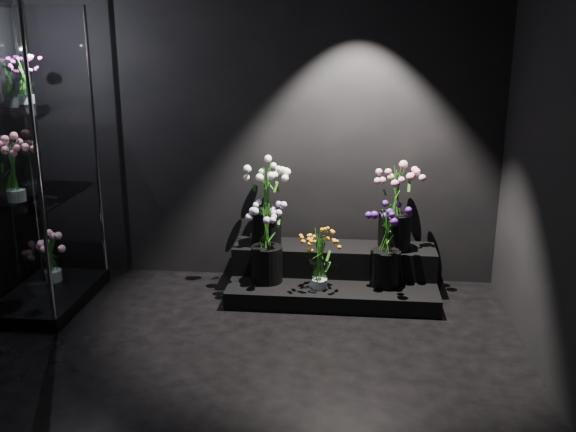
# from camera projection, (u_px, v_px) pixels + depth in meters

# --- Properties ---
(floor) EXTENTS (4.00, 4.00, 0.00)m
(floor) POSITION_uv_depth(u_px,v_px,m) (220.00, 394.00, 3.89)
(floor) COLOR black
(floor) RESTS_ON ground
(wall_back) EXTENTS (4.00, 0.00, 4.00)m
(wall_back) POSITION_uv_depth(u_px,v_px,m) (263.00, 120.00, 5.41)
(wall_back) COLOR black
(wall_back) RESTS_ON floor
(wall_front) EXTENTS (4.00, 0.00, 4.00)m
(wall_front) POSITION_uv_depth(u_px,v_px,m) (41.00, 336.00, 1.59)
(wall_front) COLOR black
(wall_front) RESTS_ON floor
(display_riser) EXTENTS (1.69, 0.75, 0.38)m
(display_riser) POSITION_uv_depth(u_px,v_px,m) (333.00, 274.00, 5.38)
(display_riser) COLOR black
(display_riser) RESTS_ON floor
(display_case) EXTENTS (0.63, 1.05, 2.32)m
(display_case) POSITION_uv_depth(u_px,v_px,m) (33.00, 162.00, 4.88)
(display_case) COLOR black
(display_case) RESTS_ON floor
(bouquet_orange_bells) EXTENTS (0.29, 0.29, 0.50)m
(bouquet_orange_bells) POSITION_uv_depth(u_px,v_px,m) (320.00, 258.00, 5.06)
(bouquet_orange_bells) COLOR white
(bouquet_orange_bells) RESTS_ON display_riser
(bouquet_lilac) EXTENTS (0.46, 0.46, 0.66)m
(bouquet_lilac) POSITION_uv_depth(u_px,v_px,m) (267.00, 239.00, 5.17)
(bouquet_lilac) COLOR black
(bouquet_lilac) RESTS_ON display_riser
(bouquet_purple) EXTENTS (0.35, 0.35, 0.68)m
(bouquet_purple) POSITION_uv_depth(u_px,v_px,m) (386.00, 242.00, 5.09)
(bouquet_purple) COLOR black
(bouquet_purple) RESTS_ON display_riser
(bouquet_cream_roses) EXTENTS (0.43, 0.43, 0.71)m
(bouquet_cream_roses) POSITION_uv_depth(u_px,v_px,m) (266.00, 199.00, 5.34)
(bouquet_cream_roses) COLOR black
(bouquet_cream_roses) RESTS_ON display_riser
(bouquet_pink_roses) EXTENTS (0.39, 0.39, 0.70)m
(bouquet_pink_roses) POSITION_uv_depth(u_px,v_px,m) (396.00, 203.00, 5.23)
(bouquet_pink_roses) COLOR black
(bouquet_pink_roses) RESTS_ON display_riser
(bouquet_case_pink) EXTENTS (0.31, 0.31, 0.48)m
(bouquet_case_pink) POSITION_uv_depth(u_px,v_px,m) (13.00, 169.00, 4.70)
(bouquet_case_pink) COLOR white
(bouquet_case_pink) RESTS_ON display_case
(bouquet_case_magenta) EXTENTS (0.27, 0.27, 0.35)m
(bouquet_case_magenta) POSITION_uv_depth(u_px,v_px,m) (24.00, 80.00, 4.84)
(bouquet_case_magenta) COLOR white
(bouquet_case_magenta) RESTS_ON display_case
(bouquet_case_base_pink) EXTENTS (0.38, 0.38, 0.42)m
(bouquet_case_base_pink) POSITION_uv_depth(u_px,v_px,m) (51.00, 256.00, 5.31)
(bouquet_case_base_pink) COLOR white
(bouquet_case_base_pink) RESTS_ON display_case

